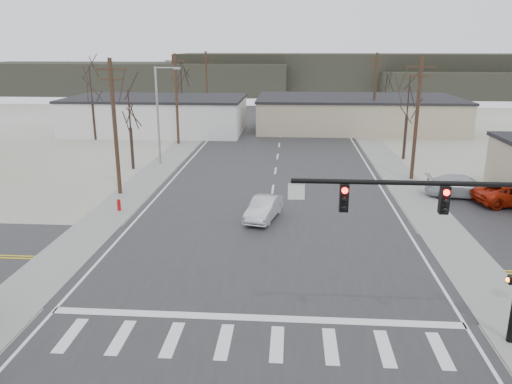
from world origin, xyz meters
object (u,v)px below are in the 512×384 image
car_far_a (312,117)px  car_parked_red (512,194)px  traffic_signal_mast (473,225)px  sedan_crossing (264,208)px  car_far_b (279,108)px  fire_hydrant (119,205)px  car_parked_silver (464,187)px

car_far_a → car_parked_red: 39.85m
traffic_signal_mast → car_far_a: (-3.60, 55.35, -3.78)m
sedan_crossing → car_far_b: bearing=104.0°
sedan_crossing → fire_hydrant: bearing=-172.2°
traffic_signal_mast → sedan_crossing: size_ratio=2.10×
car_parked_red → traffic_signal_mast: bearing=139.9°
fire_hydrant → car_parked_red: 27.35m
car_far_a → car_parked_silver: bearing=104.1°
fire_hydrant → car_far_b: car_far_b is taller
car_far_b → car_parked_silver: car_parked_silver is taller
car_far_a → car_far_b: 14.10m
fire_hydrant → car_parked_silver: bearing=11.6°
fire_hydrant → car_far_a: (14.49, 41.15, 0.45)m
car_parked_silver → car_parked_red: bearing=-115.8°
car_far_b → car_parked_red: 53.93m
car_parked_red → sedan_crossing: bearing=91.2°
traffic_signal_mast → fire_hydrant: 23.39m
traffic_signal_mast → fire_hydrant: bearing=141.9°
traffic_signal_mast → sedan_crossing: traffic_signal_mast is taller
sedan_crossing → car_parked_silver: size_ratio=0.78×
car_far_a → car_parked_silver: car_far_a is taller
car_far_a → car_parked_red: (12.65, -37.79, -0.12)m
car_far_a → car_far_b: size_ratio=1.66×
sedan_crossing → car_parked_silver: (14.45, 5.95, 0.07)m
car_parked_red → car_far_a: bearing=5.7°
sedan_crossing → car_parked_red: car_parked_red is taller
sedan_crossing → car_far_a: size_ratio=0.73×
car_far_a → car_parked_silver: (9.85, -36.15, -0.08)m
car_far_b → traffic_signal_mast: bearing=-97.2°
sedan_crossing → car_far_a: 42.36m
sedan_crossing → car_far_b: (-0.60, 55.20, -0.10)m
traffic_signal_mast → car_far_a: bearing=93.7°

